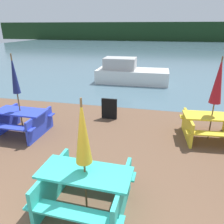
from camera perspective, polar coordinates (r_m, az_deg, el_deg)
water at (r=33.46m, az=10.92°, el=15.78°), size 60.00×50.00×0.00m
far_treeline at (r=53.32m, az=12.14°, el=19.86°), size 80.00×1.60×4.00m
picnic_table_teal at (r=4.12m, az=-6.90°, el=-18.80°), size 1.65×1.43×0.79m
picnic_table_blue at (r=7.23m, az=-22.55°, el=-1.89°), size 1.55×1.41×0.75m
picnic_table_yellow at (r=6.98m, az=24.29°, el=-3.07°), size 1.66×1.50×0.74m
umbrella_gold at (r=3.52m, az=-7.68°, el=-5.30°), size 0.28×0.28×2.12m
umbrella_navy at (r=6.84m, az=-24.19°, el=8.76°), size 0.21×0.21×2.43m
umbrella_crimson at (r=6.59m, az=26.02°, el=7.31°), size 0.32×0.32×2.40m
boat at (r=13.07m, az=4.68°, el=10.02°), size 4.16×1.83×1.42m
signboard at (r=7.77m, az=-0.72°, el=0.84°), size 0.55×0.08×0.75m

